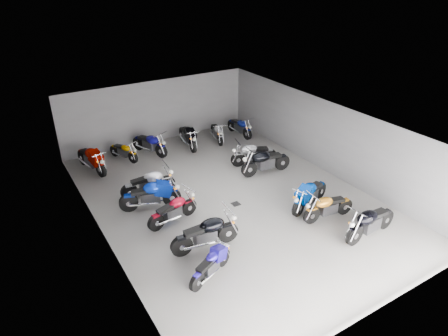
{
  "coord_description": "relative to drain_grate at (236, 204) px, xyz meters",
  "views": [
    {
      "loc": [
        -7.32,
        -11.55,
        8.41
      ],
      "look_at": [
        0.2,
        0.72,
        1.0
      ],
      "focal_mm": 32.0,
      "sensor_mm": 36.0,
      "label": 1
    }
  ],
  "objects": [
    {
      "name": "drain_grate",
      "position": [
        0.0,
        0.0,
        0.0
      ],
      "size": [
        0.32,
        0.32,
        0.01
      ],
      "primitive_type": "cube",
      "color": "black",
      "rests_on": "ground"
    },
    {
      "name": "ground",
      "position": [
        0.0,
        0.5,
        -0.01
      ],
      "size": [
        14.0,
        14.0,
        0.0
      ],
      "primitive_type": "plane",
      "color": "gray",
      "rests_on": "ground"
    },
    {
      "name": "motorcycle_right_c",
      "position": [
        2.28,
        -1.64,
        0.55
      ],
      "size": [
        2.25,
        0.85,
        1.02
      ],
      "rotation": [
        0.0,
        0.0,
        1.88
      ],
      "color": "black",
      "rests_on": "ground"
    },
    {
      "name": "motorcycle_left_e",
      "position": [
        -2.9,
        1.46,
        0.56
      ],
      "size": [
        2.3,
        0.85,
        1.04
      ],
      "rotation": [
        0.0,
        0.0,
        -1.87
      ],
      "color": "black",
      "rests_on": "ground"
    },
    {
      "name": "motorcycle_back_e",
      "position": [
        2.56,
        5.78,
        0.48
      ],
      "size": [
        0.67,
        1.98,
        0.89
      ],
      "rotation": [
        0.0,
        0.0,
        2.87
      ],
      "color": "black",
      "rests_on": "ground"
    },
    {
      "name": "motorcycle_right_b",
      "position": [
        2.32,
        -2.58,
        0.5
      ],
      "size": [
        2.12,
        0.49,
        0.93
      ],
      "rotation": [
        0.0,
        0.0,
        1.45
      ],
      "color": "black",
      "rests_on": "ground"
    },
    {
      "name": "wall_right",
      "position": [
        5.0,
        0.5,
        1.59
      ],
      "size": [
        0.1,
        14.0,
        3.2
      ],
      "primitive_type": "cube",
      "color": "slate",
      "rests_on": "ground"
    },
    {
      "name": "motorcycle_left_f",
      "position": [
        -2.61,
        2.41,
        0.53
      ],
      "size": [
        2.25,
        0.5,
        0.99
      ],
      "rotation": [
        0.0,
        0.0,
        -1.67
      ],
      "color": "black",
      "rests_on": "ground"
    },
    {
      "name": "wall_back",
      "position": [
        0.0,
        7.5,
        1.59
      ],
      "size": [
        10.0,
        0.1,
        3.2
      ],
      "primitive_type": "cube",
      "color": "slate",
      "rests_on": "ground"
    },
    {
      "name": "motorcycle_back_c",
      "position": [
        -1.06,
        6.1,
        0.53
      ],
      "size": [
        1.0,
        2.13,
        0.99
      ],
      "rotation": [
        0.0,
        0.0,
        3.54
      ],
      "color": "black",
      "rests_on": "ground"
    },
    {
      "name": "motorcycle_left_b",
      "position": [
        -2.84,
        -3.01,
        0.44
      ],
      "size": [
        1.76,
        0.86,
        0.82
      ],
      "rotation": [
        0.0,
        0.0,
        -1.16
      ],
      "color": "black",
      "rests_on": "ground"
    },
    {
      "name": "motorcycle_right_e",
      "position": [
        2.52,
        1.49,
        0.57
      ],
      "size": [
        2.41,
        0.55,
        1.06
      ],
      "rotation": [
        0.0,
        0.0,
        1.45
      ],
      "color": "black",
      "rests_on": "ground"
    },
    {
      "name": "motorcycle_left_c",
      "position": [
        -2.3,
        -1.74,
        0.56
      ],
      "size": [
        2.38,
        0.53,
        1.05
      ],
      "rotation": [
        0.0,
        0.0,
        -1.67
      ],
      "color": "black",
      "rests_on": "ground"
    },
    {
      "name": "wall_left",
      "position": [
        -5.0,
        0.5,
        1.59
      ],
      "size": [
        0.1,
        14.0,
        3.2
      ],
      "primitive_type": "cube",
      "color": "slate",
      "rests_on": "ground"
    },
    {
      "name": "motorcycle_back_b",
      "position": [
        -2.39,
        6.13,
        0.44
      ],
      "size": [
        0.82,
        1.76,
        0.82
      ],
      "rotation": [
        0.0,
        0.0,
        3.53
      ],
      "color": "black",
      "rests_on": "ground"
    },
    {
      "name": "motorcycle_back_d",
      "position": [
        0.92,
        5.92,
        0.56
      ],
      "size": [
        0.57,
        2.35,
        1.04
      ],
      "rotation": [
        0.0,
        0.0,
        3.0
      ],
      "color": "black",
      "rests_on": "ground"
    },
    {
      "name": "motorcycle_left_d",
      "position": [
        -2.58,
        0.17,
        0.5
      ],
      "size": [
        2.08,
        0.57,
        0.92
      ],
      "rotation": [
        0.0,
        0.0,
        -1.38
      ],
      "color": "black",
      "rests_on": "ground"
    },
    {
      "name": "ceiling",
      "position": [
        0.0,
        0.5,
        3.21
      ],
      "size": [
        10.0,
        14.0,
        0.04
      ],
      "primitive_type": "cube",
      "color": "black",
      "rests_on": "wall_back"
    },
    {
      "name": "motorcycle_back_a",
      "position": [
        -3.99,
        5.77,
        0.57
      ],
      "size": [
        0.71,
        2.38,
        1.06
      ],
      "rotation": [
        0.0,
        0.0,
        3.36
      ],
      "color": "black",
      "rests_on": "ground"
    },
    {
      "name": "motorcycle_right_f",
      "position": [
        2.59,
        2.5,
        0.53
      ],
      "size": [
        2.19,
        0.73,
        0.98
      ],
      "rotation": [
        0.0,
        0.0,
        1.31
      ],
      "color": "black",
      "rests_on": "ground"
    },
    {
      "name": "motorcycle_right_a",
      "position": [
        2.77,
        -4.11,
        0.57
      ],
      "size": [
        2.39,
        0.5,
        1.05
      ],
      "rotation": [
        0.0,
        0.0,
        1.63
      ],
      "color": "black",
      "rests_on": "ground"
    },
    {
      "name": "motorcycle_back_f",
      "position": [
        4.0,
        5.78,
        0.5
      ],
      "size": [
        0.42,
        2.1,
        0.92
      ],
      "rotation": [
        0.0,
        0.0,
        3.17
      ],
      "color": "black",
      "rests_on": "ground"
    }
  ]
}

